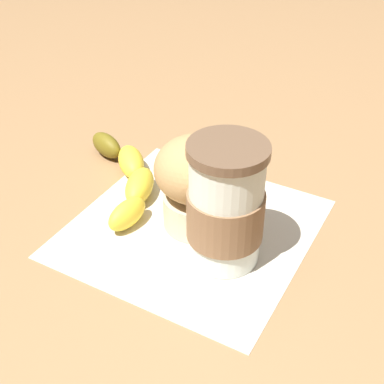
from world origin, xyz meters
name	(u,v)px	position (x,y,z in m)	size (l,w,h in m)	color
ground_plane	(192,228)	(0.00, 0.00, 0.00)	(3.00, 3.00, 0.00)	#936D47
paper_napkin	(192,228)	(0.00, 0.00, 0.00)	(0.27, 0.27, 0.00)	beige
coffee_cup	(226,207)	(-0.05, 0.02, 0.07)	(0.08, 0.08, 0.14)	silver
muffin	(200,181)	(0.00, -0.01, 0.06)	(0.10, 0.10, 0.11)	beige
banana	(127,175)	(0.12, -0.03, 0.02)	(0.17, 0.16, 0.03)	yellow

